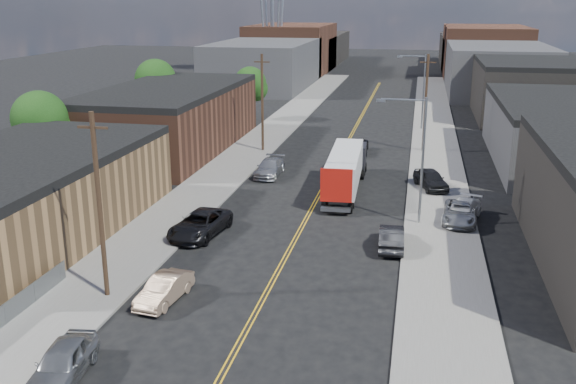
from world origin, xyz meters
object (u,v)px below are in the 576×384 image
at_px(semi_truck, 347,167).
at_px(car_right_oncoming, 391,237).
at_px(car_right_lot_a, 460,213).
at_px(car_ahead_truck, 357,147).
at_px(car_right_lot_b, 462,211).
at_px(car_left_b, 164,289).
at_px(car_left_c, 200,224).
at_px(car_left_d, 270,168).
at_px(car_right_lot_c, 431,179).
at_px(car_left_a, 63,362).

xyz_separation_m(semi_truck, car_right_oncoming, (4.31, -12.38, -1.29)).
distance_m(car_right_lot_a, car_ahead_truck, 22.38).
bearing_deg(car_right_lot_b, car_right_lot_a, -90.68).
bearing_deg(car_left_b, car_ahead_truck, 87.15).
xyz_separation_m(car_left_c, car_ahead_truck, (7.90, 26.24, -0.12)).
bearing_deg(car_left_b, car_left_d, 98.06).
bearing_deg(car_left_d, car_right_lot_b, -29.62).
relative_size(car_left_c, car_right_lot_c, 1.25).
distance_m(car_left_c, car_right_oncoming, 12.71).
relative_size(car_right_lot_a, car_right_lot_b, 1.05).
bearing_deg(car_left_d, semi_truck, -23.27).
xyz_separation_m(car_left_a, car_left_c, (0.00, 17.36, 0.02)).
bearing_deg(semi_truck, car_left_d, 154.18).
distance_m(car_left_b, car_left_d, 25.56).
bearing_deg(car_right_lot_b, car_right_oncoming, -108.87).
bearing_deg(car_right_lot_b, car_right_lot_c, 123.90).
height_order(car_left_a, car_left_c, car_left_c).
xyz_separation_m(car_left_d, car_right_oncoming, (11.60, -15.58, -0.01)).
distance_m(car_left_b, car_ahead_truck, 36.56).
height_order(car_left_a, car_ahead_truck, car_left_a).
relative_size(car_right_oncoming, car_right_lot_c, 0.96).
bearing_deg(semi_truck, car_ahead_truck, 89.93).
bearing_deg(car_left_c, car_left_d, 93.41).
bearing_deg(car_left_a, car_right_lot_b, 46.43).
bearing_deg(car_right_lot_c, car_left_c, -157.16).
relative_size(car_left_a, car_right_lot_b, 0.97).
relative_size(car_right_lot_c, car_ahead_truck, 0.94).
distance_m(car_left_c, car_ahead_truck, 27.41).
bearing_deg(car_ahead_truck, car_left_c, -109.04).
bearing_deg(car_left_d, car_left_a, -91.50).
height_order(car_right_oncoming, car_right_lot_b, car_right_lot_b).
xyz_separation_m(semi_truck, car_right_lot_c, (6.87, 1.51, -1.08)).
xyz_separation_m(car_left_a, car_right_lot_a, (17.22, 23.25, 0.06)).
relative_size(semi_truck, car_left_b, 3.26).
bearing_deg(car_ahead_truck, semi_truck, -90.21).
distance_m(car_left_b, car_right_lot_c, 27.61).
xyz_separation_m(car_right_oncoming, car_ahead_truck, (-4.80, 26.00, -0.05)).
bearing_deg(car_left_c, car_ahead_truck, 80.64).
xyz_separation_m(car_left_b, car_ahead_truck, (6.50, 35.98, -0.01)).
height_order(car_right_oncoming, car_right_lot_c, car_right_lot_c).
bearing_deg(car_left_d, car_ahead_truck, 57.29).
height_order(car_left_b, car_right_lot_b, car_right_lot_b).
distance_m(semi_truck, car_right_lot_b, 11.01).
relative_size(semi_truck, car_right_lot_a, 2.74).
height_order(car_right_oncoming, car_ahead_truck, car_right_oncoming).
bearing_deg(car_ahead_truck, car_right_oncoming, -81.82).
bearing_deg(car_right_lot_c, car_ahead_truck, 101.36).
relative_size(car_left_c, car_right_lot_b, 1.22).
bearing_deg(car_left_a, car_left_c, 82.65).
bearing_deg(car_left_c, car_right_lot_a, 26.28).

